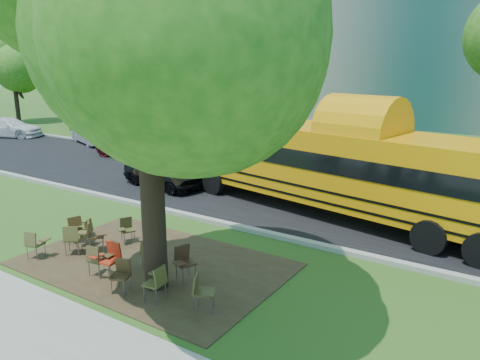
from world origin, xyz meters
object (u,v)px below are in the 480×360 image
Objects in this scene: school_bus at (357,169)px; pedestrian_a at (120,128)px; chair_10 at (126,227)px; chair_6 at (157,280)px; chair_2 at (73,237)px; chair_11 at (150,251)px; main_tree at (144,25)px; chair_12 at (184,259)px; chair_3 at (110,256)px; chair_5 at (120,272)px; pedestrian_b at (82,122)px; bg_car_white at (9,127)px; chair_1 at (93,233)px; chair_8 at (75,226)px; chair_9 at (85,230)px; chair_4 at (97,258)px; bg_car_red at (140,145)px; chair_7 at (202,289)px; black_car at (163,172)px; bg_car_silver at (91,134)px; chair_0 at (35,242)px.

school_bus is 6.73× the size of pedestrian_a.
school_bus is at bearing 168.03° from chair_10.
school_bus reaches higher than chair_6.
chair_11 is at bearing -23.61° from chair_2.
main_tree is 10.75× the size of chair_12.
chair_3 is (-1.32, -0.26, -5.48)m from main_tree.
chair_5 is 1.40m from chair_11.
pedestrian_a reaches higher than pedestrian_b.
chair_2 is 23.29m from bg_car_white.
chair_6 is (3.43, -1.10, -0.04)m from chair_1.
chair_8 is at bearing 169.75° from chair_11.
main_tree reaches higher than chair_9.
chair_6 is 1.14× the size of chair_11.
chair_8 is at bearing 169.25° from main_tree.
chair_2 is 1.10× the size of chair_5.
chair_4 is at bearing -106.32° from school_bus.
chair_5 is 15.95m from bg_car_red.
bg_car_red is 2.56× the size of pedestrian_a.
chair_7 is at bearing -42.48° from chair_2.
chair_9 reaches higher than chair_5.
black_car is 12.19m from bg_car_silver.
bg_car_white reaches higher than chair_11.
chair_9 is 0.21× the size of black_car.
chair_0 is 22.95m from pedestrian_b.
chair_7 reaches higher than chair_8.
pedestrian_a reaches higher than chair_7.
chair_1 is at bearing 15.61° from chair_10.
chair_9 is 6.63m from black_car.
bg_car_white is at bearing -168.09° from chair_1.
chair_12 is (0.86, 1.29, 0.05)m from chair_5.
school_bus is 7.52m from chair_11.
chair_4 is 0.18× the size of bg_car_white.
chair_2 is 0.23× the size of bg_car_silver.
chair_1 is at bearing -80.12° from chair_8.
chair_4 is 3.21m from chair_7.
chair_1 is at bearing -109.77° from bg_car_silver.
chair_6 is 21.60m from bg_car_silver.
black_car is at bearing 130.98° from main_tree.
chair_12 is (-0.19, 1.16, 0.01)m from chair_6.
bg_car_silver is 2.29× the size of pedestrian_b.
chair_10 is (-2.15, 2.25, -0.02)m from chair_5.
chair_9 is (-2.15, 1.01, -0.06)m from chair_3.
chair_4 is (1.64, -0.55, -0.02)m from chair_2.
chair_9 is at bearing 169.70° from chair_11.
black_car is (-6.49, 7.41, 0.14)m from chair_6.
chair_11 is at bearing 9.01° from chair_0.
chair_2 is at bearing -111.02° from chair_8.
pedestrian_a is at bearing -21.47° from bg_car_silver.
pedestrian_b reaches higher than chair_5.
chair_0 is 1.01× the size of chair_5.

